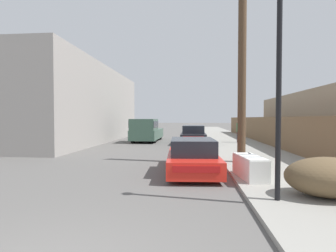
{
  "coord_description": "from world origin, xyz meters",
  "views": [
    {
      "loc": [
        1.9,
        -2.56,
        2.0
      ],
      "look_at": [
        0.8,
        9.15,
        1.65
      ],
      "focal_mm": 28.0,
      "sensor_mm": 36.0,
      "label": 1
    }
  ],
  "objects_px": {
    "pickup_truck": "(146,130)",
    "pedestrian": "(239,131)",
    "discarded_fridge": "(250,167)",
    "street_lamp": "(279,76)",
    "parked_sports_car_red": "(192,156)",
    "brush_pile": "(328,177)",
    "utility_pole": "(242,66)",
    "car_parked_mid": "(193,136)"
  },
  "relations": [
    {
      "from": "discarded_fridge",
      "to": "street_lamp",
      "type": "bearing_deg",
      "value": -93.53
    },
    {
      "from": "pedestrian",
      "to": "car_parked_mid",
      "type": "bearing_deg",
      "value": -166.87
    },
    {
      "from": "parked_sports_car_red",
      "to": "brush_pile",
      "type": "xyz_separation_m",
      "value": [
        3.24,
        -3.21,
        0.02
      ]
    },
    {
      "from": "car_parked_mid",
      "to": "brush_pile",
      "type": "height_order",
      "value": "car_parked_mid"
    },
    {
      "from": "street_lamp",
      "to": "brush_pile",
      "type": "xyz_separation_m",
      "value": [
        1.29,
        0.37,
        -2.36
      ]
    },
    {
      "from": "discarded_fridge",
      "to": "utility_pole",
      "type": "bearing_deg",
      "value": 77.51
    },
    {
      "from": "pedestrian",
      "to": "discarded_fridge",
      "type": "bearing_deg",
      "value": -98.24
    },
    {
      "from": "pickup_truck",
      "to": "street_lamp",
      "type": "xyz_separation_m",
      "value": [
        5.85,
        -15.77,
        1.99
      ]
    },
    {
      "from": "car_parked_mid",
      "to": "pickup_truck",
      "type": "bearing_deg",
      "value": 152.58
    },
    {
      "from": "car_parked_mid",
      "to": "discarded_fridge",
      "type": "bearing_deg",
      "value": -81.16
    },
    {
      "from": "car_parked_mid",
      "to": "street_lamp",
      "type": "relative_size",
      "value": 0.9
    },
    {
      "from": "parked_sports_car_red",
      "to": "car_parked_mid",
      "type": "relative_size",
      "value": 1.06
    },
    {
      "from": "car_parked_mid",
      "to": "brush_pile",
      "type": "relative_size",
      "value": 2.2
    },
    {
      "from": "parked_sports_car_red",
      "to": "pickup_truck",
      "type": "xyz_separation_m",
      "value": [
        -3.9,
        12.18,
        0.39
      ]
    },
    {
      "from": "parked_sports_car_red",
      "to": "pedestrian",
      "type": "xyz_separation_m",
      "value": [
        3.59,
        10.92,
        0.45
      ]
    },
    {
      "from": "discarded_fridge",
      "to": "brush_pile",
      "type": "bearing_deg",
      "value": -60.14
    },
    {
      "from": "parked_sports_car_red",
      "to": "pickup_truck",
      "type": "height_order",
      "value": "pickup_truck"
    },
    {
      "from": "discarded_fridge",
      "to": "car_parked_mid",
      "type": "xyz_separation_m",
      "value": [
        -1.74,
        11.41,
        0.21
      ]
    },
    {
      "from": "pickup_truck",
      "to": "pedestrian",
      "type": "relative_size",
      "value": 3.23
    },
    {
      "from": "brush_pile",
      "to": "car_parked_mid",
      "type": "bearing_deg",
      "value": 103.35
    },
    {
      "from": "brush_pile",
      "to": "discarded_fridge",
      "type": "bearing_deg",
      "value": 126.85
    },
    {
      "from": "utility_pole",
      "to": "pedestrian",
      "type": "xyz_separation_m",
      "value": [
        1.48,
        9.22,
        -3.21
      ]
    },
    {
      "from": "pickup_truck",
      "to": "street_lamp",
      "type": "height_order",
      "value": "street_lamp"
    },
    {
      "from": "parked_sports_car_red",
      "to": "street_lamp",
      "type": "relative_size",
      "value": 0.95
    },
    {
      "from": "parked_sports_car_red",
      "to": "pedestrian",
      "type": "distance_m",
      "value": 11.5
    },
    {
      "from": "discarded_fridge",
      "to": "brush_pile",
      "type": "height_order",
      "value": "brush_pile"
    },
    {
      "from": "pickup_truck",
      "to": "utility_pole",
      "type": "height_order",
      "value": "utility_pole"
    },
    {
      "from": "parked_sports_car_red",
      "to": "utility_pole",
      "type": "bearing_deg",
      "value": 35.69
    },
    {
      "from": "discarded_fridge",
      "to": "pedestrian",
      "type": "bearing_deg",
      "value": 74.76
    },
    {
      "from": "utility_pole",
      "to": "brush_pile",
      "type": "relative_size",
      "value": 4.02
    },
    {
      "from": "pedestrian",
      "to": "brush_pile",
      "type": "bearing_deg",
      "value": -91.41
    },
    {
      "from": "pickup_truck",
      "to": "street_lamp",
      "type": "relative_size",
      "value": 1.14
    },
    {
      "from": "discarded_fridge",
      "to": "street_lamp",
      "type": "height_order",
      "value": "street_lamp"
    },
    {
      "from": "parked_sports_car_red",
      "to": "pickup_truck",
      "type": "bearing_deg",
      "value": 104.62
    },
    {
      "from": "street_lamp",
      "to": "brush_pile",
      "type": "height_order",
      "value": "street_lamp"
    },
    {
      "from": "pickup_truck",
      "to": "pedestrian",
      "type": "xyz_separation_m",
      "value": [
        7.49,
        -1.26,
        0.05
      ]
    },
    {
      "from": "discarded_fridge",
      "to": "parked_sports_car_red",
      "type": "height_order",
      "value": "parked_sports_car_red"
    },
    {
      "from": "street_lamp",
      "to": "pedestrian",
      "type": "xyz_separation_m",
      "value": [
        1.63,
        14.5,
        -1.94
      ]
    },
    {
      "from": "car_parked_mid",
      "to": "utility_pole",
      "type": "xyz_separation_m",
      "value": [
        2.03,
        -8.4,
        3.55
      ]
    },
    {
      "from": "pickup_truck",
      "to": "brush_pile",
      "type": "height_order",
      "value": "pickup_truck"
    },
    {
      "from": "discarded_fridge",
      "to": "street_lamp",
      "type": "relative_size",
      "value": 0.37
    },
    {
      "from": "discarded_fridge",
      "to": "pickup_truck",
      "type": "xyz_separation_m",
      "value": [
        -5.72,
        13.49,
        0.5
      ]
    }
  ]
}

